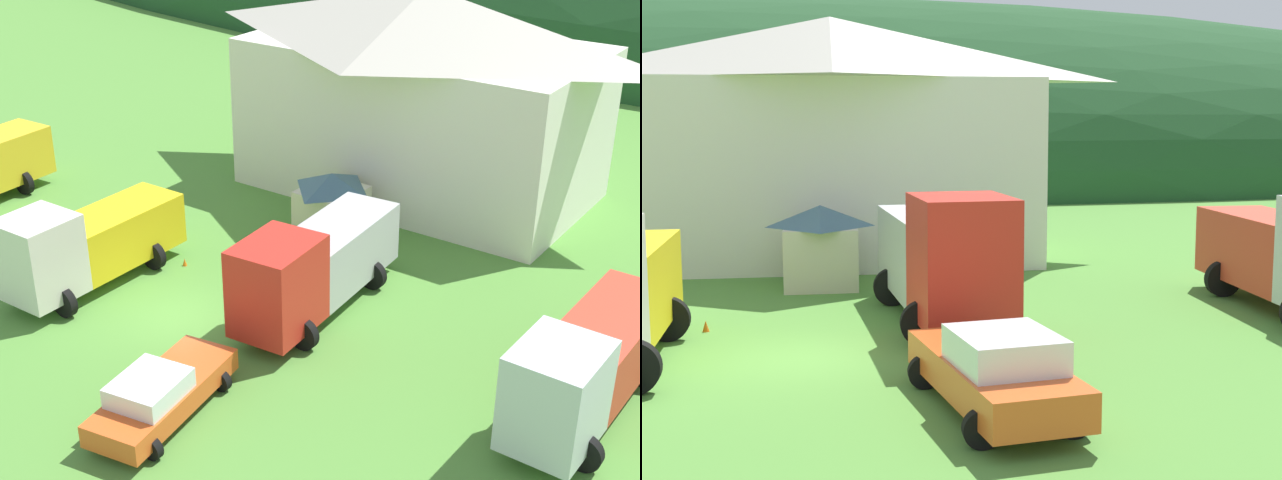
% 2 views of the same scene
% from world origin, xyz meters
% --- Properties ---
extents(ground_plane, '(200.00, 200.00, 0.00)m').
position_xyz_m(ground_plane, '(0.00, 0.00, 0.00)').
color(ground_plane, '#518C38').
extents(depot_building, '(16.35, 9.41, 9.31)m').
position_xyz_m(depot_building, '(0.85, 15.24, 4.80)').
color(depot_building, white).
rests_on(depot_building, ground).
extents(play_shed_cream, '(2.52, 2.71, 2.68)m').
position_xyz_m(play_shed_cream, '(0.37, 8.82, 1.38)').
color(play_shed_cream, beige).
rests_on(play_shed_cream, ground).
extents(flatbed_truck_yellow, '(3.07, 7.37, 3.53)m').
position_xyz_m(flatbed_truck_yellow, '(-4.33, -0.25, 1.77)').
color(flatbed_truck_yellow, silver).
rests_on(flatbed_truck_yellow, ground).
extents(crane_truck_red, '(3.42, 8.27, 3.62)m').
position_xyz_m(crane_truck_red, '(3.60, 2.97, 1.86)').
color(crane_truck_red, red).
rests_on(crane_truck_red, ground).
extents(tow_truck_silver, '(3.13, 8.20, 3.45)m').
position_xyz_m(tow_truck_silver, '(13.51, 2.69, 1.76)').
color(tow_truck_silver, silver).
rests_on(tow_truck_silver, ground).
extents(service_pickup_orange, '(2.90, 5.49, 1.66)m').
position_xyz_m(service_pickup_orange, '(3.58, -4.52, 0.83)').
color(service_pickup_orange, '#E35922').
rests_on(service_pickup_orange, ground).
extents(traffic_cone_near_pickup, '(0.36, 0.36, 0.58)m').
position_xyz_m(traffic_cone_near_pickup, '(-2.59, 3.00, 0.00)').
color(traffic_cone_near_pickup, orange).
rests_on(traffic_cone_near_pickup, ground).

